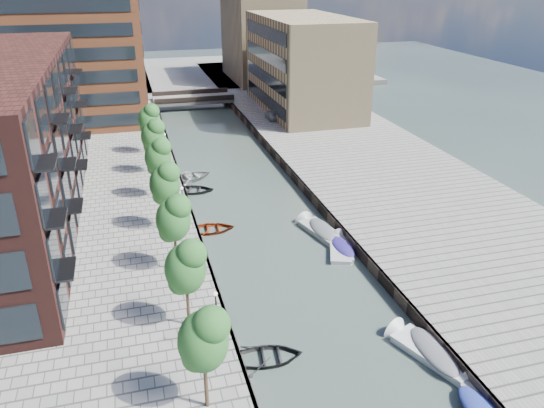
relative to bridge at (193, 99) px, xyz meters
name	(u,v)px	position (x,y,z in m)	size (l,w,h in m)	color
water	(231,171)	(0.00, -32.00, -1.39)	(300.00, 300.00, 0.00)	#38473F
quay_right	(359,155)	(16.00, -32.00, -0.89)	(20.00, 140.00, 1.00)	gray
quay_wall_left	(178,172)	(-6.10, -32.00, -0.89)	(0.25, 140.00, 1.00)	#332823
quay_wall_right	(281,162)	(6.10, -32.00, -0.89)	(0.25, 140.00, 1.00)	#332823
far_closure	(175,74)	(0.00, 28.00, -0.89)	(80.00, 40.00, 1.00)	gray
apartment_block	(18,144)	(-20.00, -42.00, 6.61)	(8.00, 38.00, 14.00)	black
tower	(69,12)	(-17.00, -7.00, 14.61)	(18.00, 18.00, 30.00)	#9A512C
tan_block_near	(303,64)	(16.00, -10.00, 6.61)	(12.00, 25.00, 14.00)	tan
tan_block_far	(261,37)	(16.00, 16.00, 7.61)	(12.00, 20.00, 16.00)	tan
bridge	(193,99)	(0.00, 0.00, 0.00)	(13.00, 6.00, 1.30)	gray
tree_0	(203,338)	(-8.50, -68.00, 3.92)	(2.50, 2.50, 5.95)	#382619
tree_1	(185,266)	(-8.50, -61.00, 3.92)	(2.50, 2.50, 5.95)	#382619
tree_2	(173,217)	(-8.50, -54.00, 3.92)	(2.50, 2.50, 5.95)	#382619
tree_3	(164,182)	(-8.50, -47.00, 3.92)	(2.50, 2.50, 5.95)	#382619
tree_4	(158,156)	(-8.50, -40.00, 3.92)	(2.50, 2.50, 5.95)	#382619
tree_5	(153,135)	(-8.50, -33.00, 3.92)	(2.50, 2.50, 5.95)	#382619
tree_6	(149,118)	(-8.50, -26.00, 3.92)	(2.50, 2.50, 5.95)	#382619
lamp_0	(217,316)	(-7.20, -64.00, 2.12)	(0.24, 0.24, 4.12)	black
lamp_1	(183,205)	(-7.20, -48.00, 2.12)	(0.24, 0.24, 4.12)	black
lamp_2	(166,147)	(-7.20, -32.00, 2.12)	(0.24, 0.24, 4.12)	black
sloop_1	(268,360)	(-4.31, -64.37, -1.39)	(3.11, 4.36, 0.90)	black
sloop_2	(211,231)	(-4.81, -46.59, -1.39)	(3.13, 4.39, 0.91)	maroon
sloop_3	(190,179)	(-4.89, -33.42, -1.39)	(3.62, 5.07, 1.05)	#ADAEAC
sloop_4	(192,192)	(-5.19, -37.10, -1.39)	(3.29, 4.60, 0.95)	black
motorboat_1	(426,350)	(5.20, -66.34, -1.16)	(3.90, 6.03, 1.90)	white
motorboat_2	(340,247)	(5.15, -52.65, -1.30)	(3.22, 5.08, 1.60)	beige
motorboat_3	(342,246)	(5.31, -52.67, -1.20)	(2.98, 4.87, 1.54)	silver
motorboat_4	(319,229)	(4.48, -49.24, -1.17)	(3.17, 5.76, 1.82)	#AEAEAC
car	(272,115)	(9.69, -14.90, 0.23)	(1.47, 3.65, 1.24)	#A8ACAD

